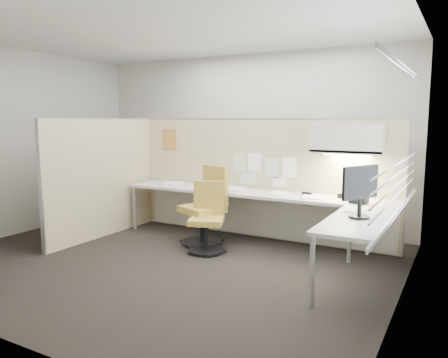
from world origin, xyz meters
The scene contains 26 objects.
floor centered at (0.00, 0.00, -0.01)m, with size 5.50×4.50×0.01m, color black.
ceiling centered at (0.00, 0.00, 2.80)m, with size 5.50×4.50×0.01m, color white.
wall_back centered at (0.00, 2.25, 1.40)m, with size 5.50×0.02×2.80m, color beige.
wall_left centered at (-2.75, 0.00, 1.40)m, with size 0.02×4.50×2.80m, color beige.
wall_right centered at (2.75, 0.00, 1.40)m, with size 0.02×4.50×2.80m, color beige.
window_pane centered at (2.73, 0.00, 1.55)m, with size 0.01×2.80×1.30m, color #9EAAB7.
partition_back centered at (0.55, 1.60, 0.88)m, with size 4.10×0.06×1.75m, color beige.
partition_left centered at (-1.50, 0.50, 0.88)m, with size 0.06×2.20×1.75m, color beige.
desk centered at (0.93, 1.13, 0.60)m, with size 4.00×2.07×0.73m.
overhead_bin centered at (1.90, 1.39, 1.51)m, with size 0.90×0.36×0.38m, color beige.
task_light_strip centered at (1.90, 1.39, 1.30)m, with size 0.60×0.06×0.02m, color #FFEABF.
pinned_papers centered at (0.63, 1.57, 1.03)m, with size 1.01×0.00×0.47m.
poster centered at (-1.05, 1.57, 1.42)m, with size 0.28×0.00×0.35m, color orange.
chair_left centered at (0.27, 0.58, 0.43)m, with size 0.56×0.57×0.92m.
chair_right centered at (0.08, 0.88, 0.51)m, with size 0.65×0.67×1.09m.
monitor centered at (2.30, 0.31, 1.05)m, with size 0.27×0.48×0.55m.
phone centered at (2.11, 1.16, 0.78)m, with size 0.23×0.22×0.12m.
stapler centered at (1.39, 1.34, 0.76)m, with size 0.14×0.04×0.05m, color black.
tape_dispenser centered at (1.84, 1.39, 0.76)m, with size 0.10×0.06×0.06m, color black.
coat_hook centered at (-1.58, -0.17, 1.42)m, with size 0.18×0.43×1.29m.
paper_stack_0 centered at (-0.77, 1.29, 0.75)m, with size 0.23×0.30×0.03m, color white.
paper_stack_1 centered at (-0.30, 1.26, 0.74)m, with size 0.23×0.30×0.02m, color white.
paper_stack_2 centered at (0.35, 1.24, 0.75)m, with size 0.23×0.30×0.04m, color white.
paper_stack_3 centered at (0.99, 1.29, 0.74)m, with size 0.23×0.30×0.02m, color white.
paper_stack_4 centered at (1.48, 1.22, 0.74)m, with size 0.23×0.30×0.02m, color white.
paper_stack_5 centered at (2.19, 0.67, 0.74)m, with size 0.23×0.30×0.02m, color white.
Camera 1 is at (3.24, -4.26, 1.75)m, focal length 35.00 mm.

